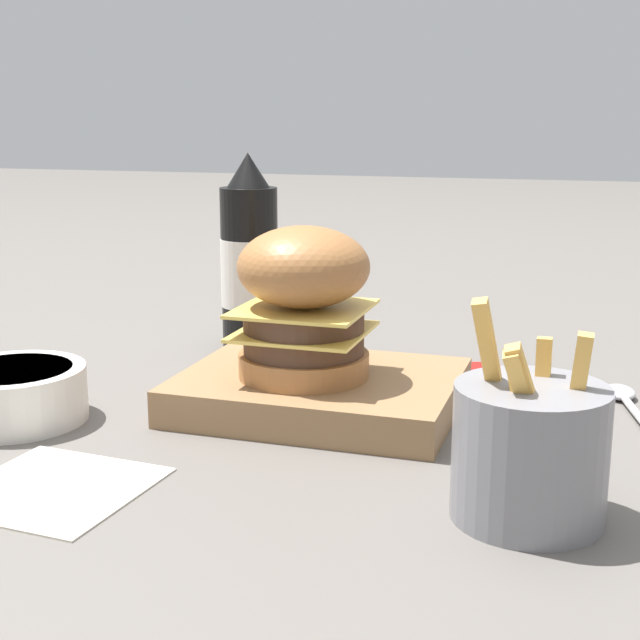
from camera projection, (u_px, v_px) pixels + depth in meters
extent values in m
plane|color=#5B5651|center=(300.00, 384.00, 0.89)|extent=(6.00, 6.00, 0.00)
cube|color=olive|center=(320.00, 391.00, 0.81)|extent=(0.25, 0.19, 0.03)
cylinder|color=#9E6638|center=(304.00, 364.00, 0.79)|extent=(0.12, 0.12, 0.02)
cylinder|color=#4C3323|center=(304.00, 343.00, 0.79)|extent=(0.11, 0.11, 0.02)
cube|color=#EAC656|center=(304.00, 332.00, 0.79)|extent=(0.11, 0.11, 0.00)
cylinder|color=#4C3323|center=(304.00, 320.00, 0.79)|extent=(0.11, 0.11, 0.02)
cube|color=#EAC656|center=(304.00, 309.00, 0.78)|extent=(0.11, 0.11, 0.00)
ellipsoid|color=#9E6638|center=(304.00, 267.00, 0.78)|extent=(0.12, 0.12, 0.07)
cylinder|color=black|center=(250.00, 269.00, 1.01)|extent=(0.06, 0.06, 0.18)
cylinder|color=white|center=(250.00, 272.00, 1.01)|extent=(0.07, 0.07, 0.08)
cone|color=black|center=(248.00, 170.00, 0.98)|extent=(0.05, 0.05, 0.04)
cylinder|color=slate|center=(529.00, 453.00, 0.58)|extent=(0.10, 0.10, 0.09)
cube|color=gold|center=(527.00, 394.00, 0.56)|extent=(0.03, 0.03, 0.07)
cube|color=gold|center=(578.00, 387.00, 0.57)|extent=(0.02, 0.02, 0.07)
cube|color=gold|center=(524.00, 396.00, 0.56)|extent=(0.03, 0.03, 0.07)
cube|color=gold|center=(491.00, 364.00, 0.58)|extent=(0.03, 0.04, 0.09)
cube|color=gold|center=(520.00, 397.00, 0.57)|extent=(0.02, 0.02, 0.07)
cube|color=gold|center=(542.00, 383.00, 0.60)|extent=(0.01, 0.01, 0.06)
cylinder|color=silver|center=(14.00, 395.00, 0.77)|extent=(0.12, 0.12, 0.05)
cylinder|color=#669356|center=(12.00, 372.00, 0.77)|extent=(0.10, 0.10, 0.01)
ellipsoid|color=#B2B2B7|center=(620.00, 392.00, 0.84)|extent=(0.04, 0.05, 0.01)
cylinder|color=#9E140F|center=(480.00, 369.00, 0.93)|extent=(0.06, 0.06, 0.00)
cube|color=beige|center=(54.00, 487.00, 0.64)|extent=(0.14, 0.14, 0.00)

